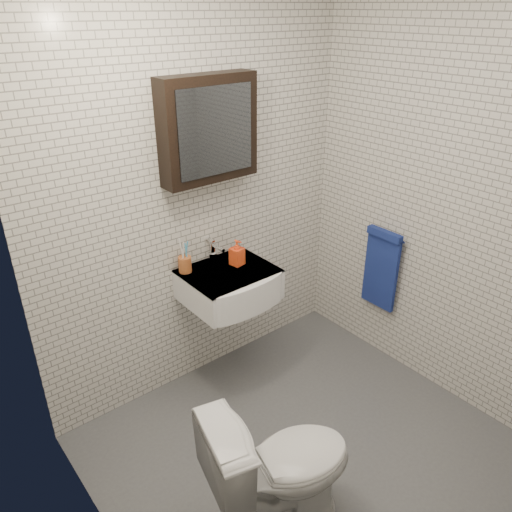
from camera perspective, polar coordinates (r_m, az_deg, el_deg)
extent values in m
cube|color=#4F5257|center=(3.15, 5.41, -21.00)|extent=(2.20, 2.00, 0.01)
cube|color=silver|center=(3.10, -6.61, 6.14)|extent=(2.20, 0.02, 2.50)
cube|color=silver|center=(1.87, -18.23, -10.29)|extent=(0.02, 2.00, 2.50)
cube|color=silver|center=(3.21, 20.73, 5.28)|extent=(0.02, 2.00, 2.50)
cube|color=white|center=(3.17, -3.14, -3.25)|extent=(0.55, 0.45, 0.20)
cylinder|color=silver|center=(3.14, -3.40, -1.71)|extent=(0.31, 0.31, 0.02)
cylinder|color=silver|center=(3.13, -3.41, -1.59)|extent=(0.04, 0.04, 0.01)
cube|color=white|center=(3.12, -3.19, -1.74)|extent=(0.55, 0.45, 0.01)
cylinder|color=silver|center=(3.22, -4.94, -0.10)|extent=(0.06, 0.06, 0.06)
cylinder|color=silver|center=(3.20, -4.98, 0.86)|extent=(0.03, 0.03, 0.08)
cylinder|color=silver|center=(3.14, -4.38, 0.98)|extent=(0.02, 0.12, 0.02)
cube|color=silver|center=(3.20, -5.33, 1.93)|extent=(0.02, 0.09, 0.01)
cube|color=black|center=(2.94, -5.47, 14.24)|extent=(0.60, 0.14, 0.60)
cube|color=#3F444C|center=(2.88, -4.59, 14.00)|extent=(0.49, 0.01, 0.49)
cylinder|color=silver|center=(3.46, 14.72, 2.30)|extent=(0.02, 0.30, 0.02)
cylinder|color=silver|center=(3.54, 13.27, 3.07)|extent=(0.04, 0.02, 0.02)
cylinder|color=silver|center=(3.41, 16.63, 1.67)|extent=(0.04, 0.02, 0.02)
cube|color=navy|center=(3.56, 14.08, -1.71)|extent=(0.03, 0.26, 0.54)
cube|color=navy|center=(3.43, 14.50, 2.42)|extent=(0.05, 0.26, 0.05)
cylinder|color=#A9582A|center=(3.11, -8.12, -0.95)|extent=(0.09, 0.09, 0.10)
cylinder|color=white|center=(3.06, -8.34, -0.01)|extent=(0.02, 0.03, 0.19)
cylinder|color=#43A6D8|center=(3.08, -7.92, -0.02)|extent=(0.02, 0.02, 0.17)
cylinder|color=white|center=(3.08, -8.43, 0.29)|extent=(0.02, 0.04, 0.20)
cylinder|color=#43A6D8|center=(3.10, -8.01, 0.22)|extent=(0.02, 0.04, 0.18)
imported|color=#FC5F1A|center=(3.15, -2.19, 0.41)|extent=(0.09, 0.09, 0.17)
imported|color=silver|center=(2.58, 2.75, -22.91)|extent=(0.79, 0.57, 0.73)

